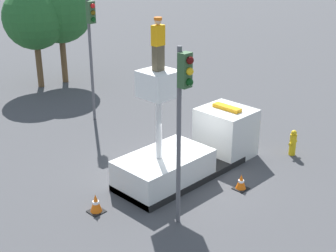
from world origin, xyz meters
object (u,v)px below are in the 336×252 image
at_px(fire_hydrant, 293,143).
at_px(traffic_light_across, 91,36).
at_px(traffic_cone_curbside, 241,182).
at_px(tree_left_bg, 34,18).
at_px(worker, 158,44).
at_px(traffic_cone_rear, 96,204).
at_px(traffic_light_pole, 182,104).
at_px(tree_right_bg, 60,10).
at_px(bucket_truck, 192,150).

bearing_deg(fire_hydrant, traffic_light_across, 109.98).
height_order(traffic_cone_curbside, tree_left_bg, tree_left_bg).
bearing_deg(worker, tree_left_bg, 75.74).
bearing_deg(traffic_cone_rear, worker, -5.77).
height_order(fire_hydrant, traffic_cone_rear, fire_hydrant).
distance_m(traffic_light_pole, traffic_light_across, 9.92).
bearing_deg(tree_left_bg, tree_right_bg, -6.42).
bearing_deg(tree_left_bg, bucket_truck, -97.33).
bearing_deg(traffic_light_across, bucket_truck, -95.98).
xyz_separation_m(traffic_light_pole, tree_right_bg, (6.31, 15.93, 0.41)).
relative_size(fire_hydrant, tree_right_bg, 0.17).
relative_size(traffic_light_across, traffic_cone_curbside, 10.32).
bearing_deg(tree_right_bg, traffic_cone_curbside, -101.34).
distance_m(traffic_light_pole, traffic_cone_curbside, 4.86).
xyz_separation_m(fire_hydrant, tree_right_bg, (-0.63, 15.78, 3.88)).
bearing_deg(bucket_truck, tree_left_bg, 82.67).
relative_size(bucket_truck, traffic_cone_rear, 9.55).
xyz_separation_m(traffic_light_pole, traffic_cone_curbside, (3.10, -0.05, -3.74)).
bearing_deg(traffic_light_across, traffic_cone_rear, -127.18).
height_order(traffic_light_across, tree_right_bg, tree_right_bg).
xyz_separation_m(bucket_truck, traffic_cone_curbside, (0.21, -2.22, -0.62)).
xyz_separation_m(bucket_truck, traffic_cone_rear, (-4.41, 0.27, -0.58)).
height_order(traffic_light_pole, traffic_light_across, traffic_light_across).
xyz_separation_m(worker, tree_right_bg, (5.16, 13.76, -0.82)).
height_order(worker, tree_left_bg, worker).
bearing_deg(tree_right_bg, worker, -110.56).
bearing_deg(traffic_light_pole, tree_right_bg, 68.41).
distance_m(bucket_truck, traffic_light_pole, 4.78).
distance_m(traffic_light_across, traffic_cone_rear, 9.36).
bearing_deg(bucket_truck, traffic_cone_rear, 176.51).
bearing_deg(tree_right_bg, traffic_cone_rear, -120.10).
distance_m(fire_hydrant, traffic_cone_curbside, 3.85).
height_order(traffic_light_pole, tree_right_bg, tree_right_bg).
xyz_separation_m(fire_hydrant, traffic_cone_curbside, (-3.83, -0.21, -0.27)).
bearing_deg(fire_hydrant, tree_right_bg, 92.28).
distance_m(worker, traffic_light_across, 7.56).
xyz_separation_m(bucket_truck, traffic_light_pole, (-2.89, -2.17, 3.12)).
bearing_deg(traffic_light_across, worker, -109.44).
height_order(bucket_truck, fire_hydrant, bucket_truck).
bearing_deg(tree_left_bg, traffic_light_pole, -106.22).
relative_size(bucket_truck, tree_right_bg, 0.98).
bearing_deg(traffic_light_pole, traffic_cone_curbside, -0.94).
relative_size(worker, traffic_light_across, 0.29).
bearing_deg(tree_left_bg, fire_hydrant, -81.99).
bearing_deg(tree_right_bg, traffic_light_pole, -111.59).
bearing_deg(bucket_truck, traffic_cone_curbside, -84.71).
xyz_separation_m(traffic_light_across, traffic_cone_rear, (-5.15, -6.79, -3.86)).
distance_m(bucket_truck, tree_right_bg, 14.61).
relative_size(traffic_cone_curbside, tree_right_bg, 0.09).
relative_size(tree_left_bg, tree_right_bg, 0.93).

